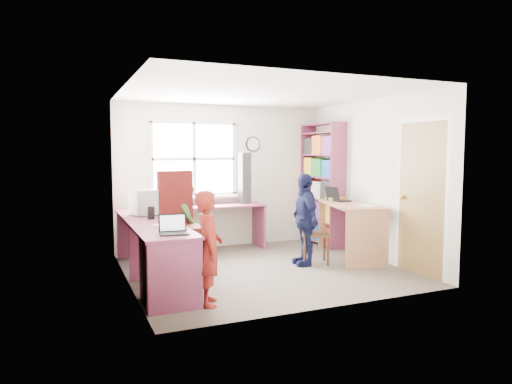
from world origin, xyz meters
TOP-DOWN VIEW (x-y plane):
  - room at (0.01, 0.10)m, footprint 3.64×3.44m
  - l_desk at (-1.31, -0.28)m, footprint 2.38×2.95m
  - right_desk at (1.54, 0.16)m, footprint 1.03×1.57m
  - bookshelf at (1.65, 1.19)m, footprint 0.30×1.02m
  - swivel_chair at (-1.06, 0.45)m, footprint 0.70×0.70m
  - wooden_chair at (0.76, 0.04)m, footprint 0.51×0.51m
  - crt_monitor at (-1.48, 0.65)m, footprint 0.42×0.40m
  - laptop_left at (-1.45, -0.91)m, footprint 0.32×0.27m
  - laptop_right at (1.50, 0.50)m, footprint 0.30×0.36m
  - speaker_a at (-1.47, 0.24)m, footprint 0.10×0.10m
  - speaker_b at (-1.45, 0.83)m, footprint 0.09×0.09m
  - cd_tower at (0.30, 1.43)m, footprint 0.19×0.18m
  - game_box at (1.56, 0.59)m, footprint 0.31×0.31m
  - paper_a at (-1.41, -0.35)m, footprint 0.31×0.37m
  - paper_b at (1.59, -0.18)m, footprint 0.25×0.32m
  - potted_plant at (-0.65, 1.46)m, footprint 0.20×0.17m
  - person_red at (-1.12, -1.12)m, footprint 0.39×0.50m
  - person_green at (-0.93, 0.74)m, footprint 0.51×0.62m
  - person_navy at (0.65, 0.01)m, footprint 0.42×0.81m

SIDE VIEW (x-z plane):
  - l_desk at x=-1.31m, z-range 0.08..0.83m
  - wooden_chair at x=0.76m, z-range 0.04..0.94m
  - swivel_chair at x=-1.06m, z-range -0.09..1.25m
  - person_green at x=-0.93m, z-range 0.00..1.20m
  - right_desk at x=1.54m, z-range 0.19..1.02m
  - person_red at x=-1.12m, z-range 0.00..1.21m
  - person_navy at x=0.65m, z-range 0.00..1.31m
  - paper_a at x=-1.41m, z-range 0.75..0.75m
  - laptop_left at x=-1.45m, z-range 0.70..0.90m
  - speaker_a at x=-1.47m, z-range 0.75..0.91m
  - paper_b at x=1.59m, z-range 0.83..0.84m
  - speaker_b at x=-1.45m, z-range 0.75..0.92m
  - game_box at x=1.56m, z-range 0.83..0.89m
  - laptop_right at x=1.50m, z-range 0.77..1.01m
  - potted_plant at x=-0.65m, z-range 0.75..1.06m
  - crt_monitor at x=-1.48m, z-range 0.75..1.10m
  - bookshelf at x=1.65m, z-range -0.05..2.05m
  - cd_tower at x=0.30m, z-range 0.75..1.60m
  - room at x=0.01m, z-range 0.00..2.44m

